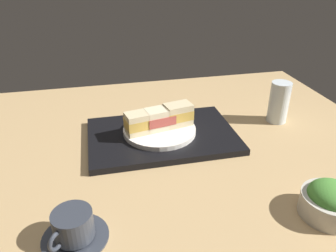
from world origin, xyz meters
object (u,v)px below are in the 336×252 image
at_px(sandwich_near, 178,114).
at_px(coffee_cup, 73,228).
at_px(sandwich_middle, 159,119).
at_px(drinking_glass, 279,102).
at_px(salad_bowl, 331,201).
at_px(sandwich_far, 140,123).
at_px(sandwich_plate, 160,130).

xyz_separation_m(sandwich_near, coffee_cup, (0.28, 0.34, -0.04)).
xyz_separation_m(sandwich_near, sandwich_middle, (0.06, 0.01, -0.00)).
relative_size(sandwich_near, sandwich_middle, 0.96).
bearing_deg(drinking_glass, sandwich_middle, 3.55).
bearing_deg(salad_bowl, drinking_glass, -104.74).
distance_m(sandwich_far, salad_bowl, 0.49).
distance_m(sandwich_middle, drinking_glass, 0.38).
bearing_deg(coffee_cup, drinking_glass, -149.73).
height_order(sandwich_middle, sandwich_far, same).
distance_m(sandwich_middle, salad_bowl, 0.47).
bearing_deg(sandwich_near, salad_bowl, 119.15).
distance_m(sandwich_near, coffee_cup, 0.45).
height_order(sandwich_near, coffee_cup, sandwich_near).
height_order(sandwich_far, coffee_cup, sandwich_far).
relative_size(sandwich_far, coffee_cup, 0.69).
xyz_separation_m(sandwich_plate, sandwich_far, (0.06, 0.01, 0.04)).
height_order(sandwich_plate, sandwich_middle, sandwich_middle).
bearing_deg(drinking_glass, sandwich_plate, 3.55).
height_order(sandwich_far, salad_bowl, sandwich_far).
bearing_deg(salad_bowl, sandwich_plate, -54.06).
relative_size(sandwich_near, salad_bowl, 0.72).
height_order(sandwich_plate, coffee_cup, coffee_cup).
xyz_separation_m(sandwich_near, salad_bowl, (-0.22, 0.39, -0.03)).
relative_size(sandwich_middle, drinking_glass, 0.69).
bearing_deg(sandwich_far, salad_bowl, 132.06).
relative_size(sandwich_near, sandwich_far, 0.99).
xyz_separation_m(coffee_cup, drinking_glass, (-0.61, -0.35, 0.04)).
height_order(salad_bowl, drinking_glass, drinking_glass).
bearing_deg(sandwich_near, drinking_glass, -177.83).
bearing_deg(sandwich_near, coffee_cup, 50.22).
bearing_deg(salad_bowl, coffee_cup, -5.30).
height_order(sandwich_near, sandwich_far, sandwich_near).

